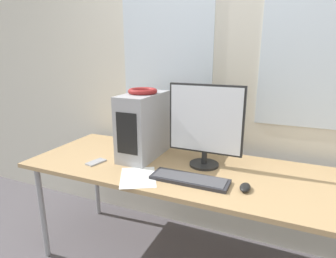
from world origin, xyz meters
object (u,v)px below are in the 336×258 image
object	(u,v)px
headphones	(143,91)
mouse	(245,187)
pc_tower	(143,126)
cell_phone	(96,162)
keyboard	(190,179)
monitor_main	(205,124)

from	to	relation	value
headphones	mouse	world-z (taller)	headphones
pc_tower	cell_phone	distance (m)	0.41
keyboard	monitor_main	bearing A→B (deg)	87.63
pc_tower	monitor_main	bearing A→B (deg)	-0.13
monitor_main	mouse	world-z (taller)	monitor_main
pc_tower	mouse	distance (m)	0.83
monitor_main	headphones	bearing A→B (deg)	179.77
cell_phone	keyboard	bearing A→B (deg)	11.93
pc_tower	keyboard	xyz separation A→B (m)	(0.44, -0.26, -0.22)
keyboard	mouse	bearing A→B (deg)	2.78
keyboard	cell_phone	size ratio (longest dim) A/B	3.14
pc_tower	headphones	world-z (taller)	headphones
pc_tower	keyboard	size ratio (longest dim) A/B	0.99
headphones	mouse	size ratio (longest dim) A/B	1.89
pc_tower	keyboard	world-z (taller)	pc_tower
headphones	mouse	xyz separation A→B (m)	(0.76, -0.24, -0.46)
monitor_main	mouse	size ratio (longest dim) A/B	5.09
mouse	cell_phone	bearing A→B (deg)	-179.52
keyboard	cell_phone	world-z (taller)	keyboard
monitor_main	cell_phone	distance (m)	0.79
keyboard	cell_phone	bearing A→B (deg)	179.41
keyboard	cell_phone	xyz separation A→B (m)	(-0.68, 0.01, -0.01)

